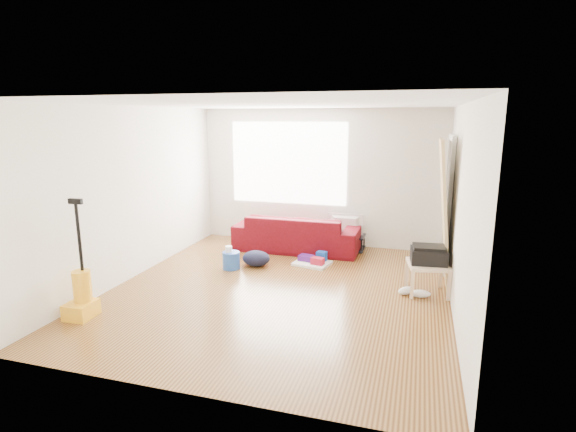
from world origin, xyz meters
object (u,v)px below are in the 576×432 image
(tv_stand, at_px, (344,241))
(cleaning_tray, at_px, (313,261))
(sofa, at_px, (297,250))
(bucket, at_px, (231,268))
(backpack, at_px, (256,266))
(side_table, at_px, (428,268))
(vacuum, at_px, (81,296))

(tv_stand, bearing_deg, cleaning_tray, -108.27)
(sofa, relative_size, bucket, 8.14)
(bucket, distance_m, backpack, 0.41)
(side_table, distance_m, vacuum, 4.40)
(vacuum, bearing_deg, bucket, 61.82)
(cleaning_tray, bearing_deg, side_table, -22.84)
(sofa, height_order, tv_stand, sofa)
(side_table, height_order, backpack, side_table)
(bucket, bearing_deg, vacuum, -115.28)
(cleaning_tray, xyz_separation_m, backpack, (-0.87, -0.32, -0.06))
(cleaning_tray, bearing_deg, backpack, -159.52)
(sofa, bearing_deg, cleaning_tray, 123.04)
(sofa, distance_m, side_table, 2.69)
(tv_stand, bearing_deg, vacuum, -124.06)
(sofa, bearing_deg, bucket, 60.85)
(sofa, bearing_deg, side_table, 146.64)
(sofa, relative_size, backpack, 4.91)
(side_table, xyz_separation_m, vacuum, (-3.95, -1.95, -0.09))
(cleaning_tray, bearing_deg, tv_stand, 71.26)
(cleaning_tray, distance_m, backpack, 0.93)
(side_table, height_order, vacuum, vacuum)
(tv_stand, distance_m, side_table, 2.25)
(side_table, bearing_deg, backpack, 170.99)
(sofa, relative_size, vacuum, 1.55)
(side_table, distance_m, cleaning_tray, 1.93)
(side_table, distance_m, backpack, 2.68)
(vacuum, bearing_deg, backpack, 57.71)
(tv_stand, xyz_separation_m, vacuum, (-2.53, -3.68, 0.12))
(sofa, height_order, backpack, sofa)
(bucket, height_order, cleaning_tray, cleaning_tray)
(tv_stand, relative_size, side_table, 1.22)
(bucket, xyz_separation_m, cleaning_tray, (1.19, 0.57, 0.06))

